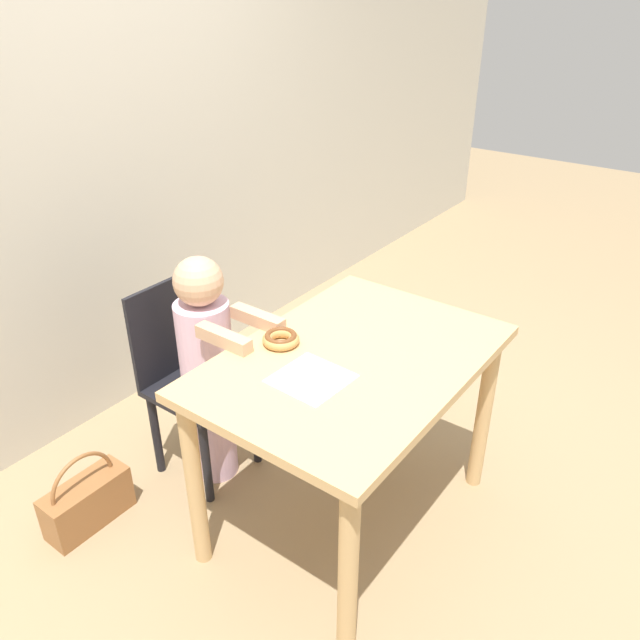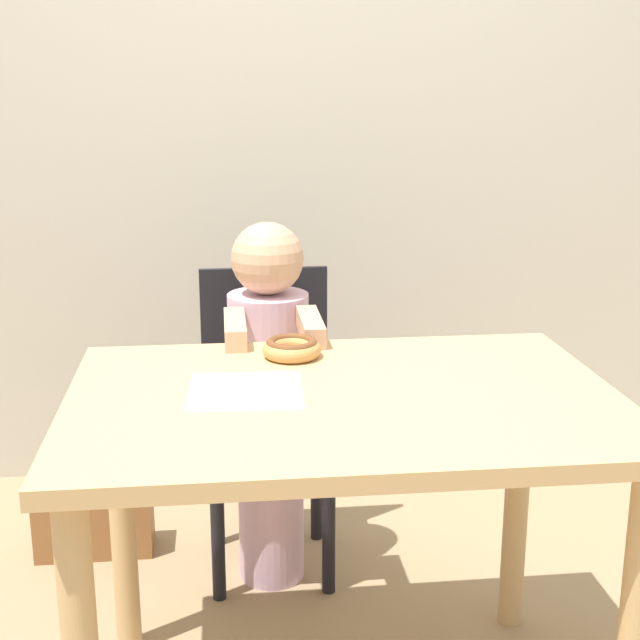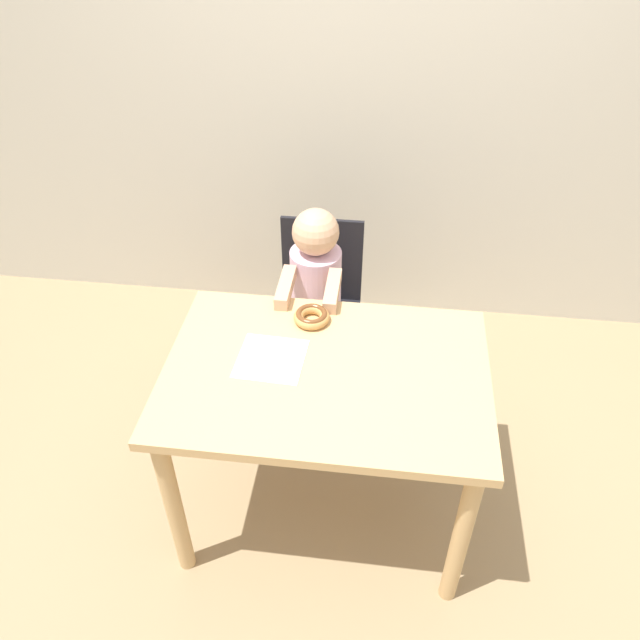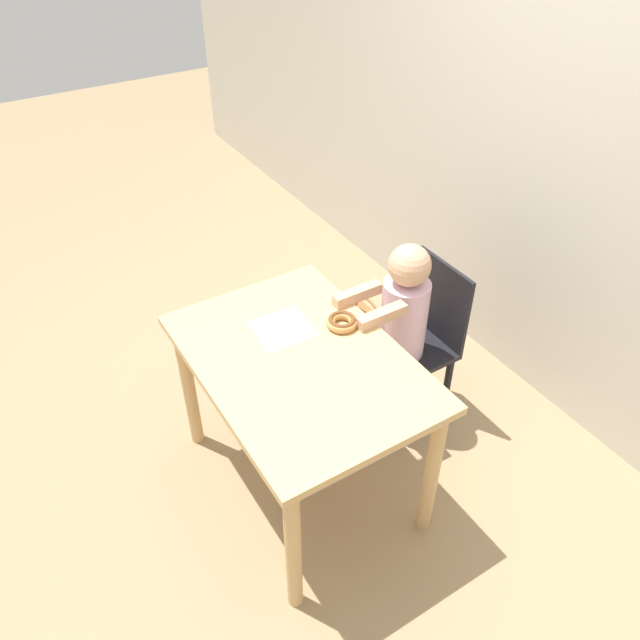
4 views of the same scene
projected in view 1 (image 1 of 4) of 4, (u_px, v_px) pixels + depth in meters
ground_plane at (348, 516)px, 2.48m from camera, size 12.00×12.00×0.00m
wall_back at (81, 150)px, 2.60m from camera, size 8.00×0.05×2.50m
dining_table at (352, 385)px, 2.18m from camera, size 1.08×0.76×0.75m
chair at (192, 379)px, 2.57m from camera, size 0.36×0.37×0.84m
child_figure at (208, 368)px, 2.46m from camera, size 0.23×0.43×1.00m
donut at (281, 338)px, 2.18m from camera, size 0.13×0.13×0.04m
napkin at (311, 378)px, 2.00m from camera, size 0.23×0.23×0.00m
handbag at (87, 501)px, 2.41m from camera, size 0.34×0.13×0.33m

